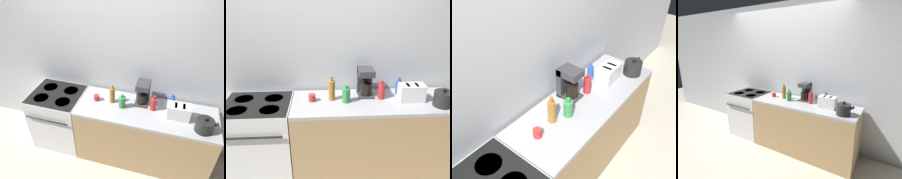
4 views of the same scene
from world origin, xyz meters
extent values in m
plane|color=beige|center=(0.00, 0.00, 0.00)|extent=(12.00, 12.00, 0.00)
cube|color=silver|center=(0.00, 0.70, 1.30)|extent=(8.00, 0.05, 2.60)
cube|color=silver|center=(-0.63, 0.32, 0.44)|extent=(0.72, 0.64, 0.88)
cube|color=black|center=(-0.63, 0.32, 0.87)|extent=(0.71, 0.63, 0.02)
cylinder|color=black|center=(-0.79, 0.19, 0.88)|extent=(0.21, 0.21, 0.01)
cylinder|color=black|center=(-0.47, 0.19, 0.88)|extent=(0.21, 0.21, 0.01)
cylinder|color=black|center=(-0.79, 0.46, 0.88)|extent=(0.21, 0.21, 0.01)
cylinder|color=black|center=(-0.47, 0.46, 0.88)|extent=(0.21, 0.21, 0.01)
cylinder|color=black|center=(-0.63, -0.03, 0.69)|extent=(0.62, 0.02, 0.02)
cube|color=tan|center=(0.64, 0.32, 0.42)|extent=(1.79, 0.64, 0.85)
cube|color=#A3A3A8|center=(0.64, 0.32, 0.87)|extent=(1.79, 0.64, 0.04)
cylinder|color=black|center=(1.32, 0.16, 0.96)|extent=(0.20, 0.20, 0.16)
sphere|color=black|center=(1.32, 0.16, 1.06)|extent=(0.04, 0.04, 0.04)
cylinder|color=black|center=(1.41, 0.16, 0.99)|extent=(0.11, 0.04, 0.09)
cube|color=white|center=(1.03, 0.31, 0.98)|extent=(0.27, 0.16, 0.18)
cube|color=black|center=(0.99, 0.31, 1.06)|extent=(0.03, 0.11, 0.01)
cube|color=black|center=(1.08, 0.31, 1.06)|extent=(0.03, 0.11, 0.01)
cube|color=#333338|center=(0.56, 0.47, 0.89)|extent=(0.17, 0.22, 0.02)
cube|color=#333338|center=(0.56, 0.55, 1.04)|extent=(0.17, 0.06, 0.32)
cube|color=#333338|center=(0.56, 0.47, 1.16)|extent=(0.17, 0.22, 0.07)
cylinder|color=black|center=(0.56, 0.44, 0.97)|extent=(0.12, 0.12, 0.14)
cylinder|color=#9E6B23|center=(0.18, 0.38, 0.99)|extent=(0.07, 0.07, 0.22)
cylinder|color=#9E6B23|center=(0.18, 0.38, 1.13)|extent=(0.03, 0.03, 0.05)
cylinder|color=#2D56B7|center=(0.94, 0.48, 0.96)|extent=(0.07, 0.07, 0.16)
cylinder|color=#2D56B7|center=(0.94, 0.48, 1.07)|extent=(0.03, 0.03, 0.04)
cylinder|color=#B72828|center=(0.72, 0.37, 0.97)|extent=(0.08, 0.08, 0.17)
cylinder|color=#B72828|center=(0.72, 0.37, 1.08)|extent=(0.03, 0.03, 0.04)
cylinder|color=#338C47|center=(0.33, 0.31, 0.96)|extent=(0.09, 0.09, 0.16)
cylinder|color=#338C47|center=(0.33, 0.31, 1.06)|extent=(0.03, 0.03, 0.04)
cylinder|color=red|center=(-0.04, 0.35, 0.92)|extent=(0.08, 0.08, 0.08)
camera|label=1|loc=(0.81, -1.82, 2.73)|focal=35.00mm
camera|label=2|loc=(0.10, -2.08, 2.10)|focal=40.00mm
camera|label=3|loc=(-1.02, -0.70, 2.45)|focal=40.00mm
camera|label=4|loc=(1.89, -2.18, 1.85)|focal=28.00mm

